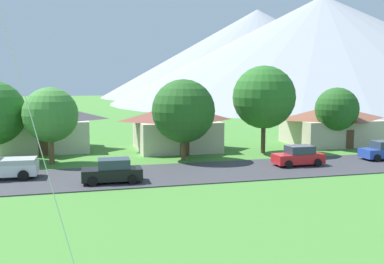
% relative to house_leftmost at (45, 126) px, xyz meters
% --- Properties ---
extents(road_strip, '(160.00, 7.96, 0.08)m').
position_rel_house_leftmost_xyz_m(road_strip, '(8.42, -15.01, -2.48)').
color(road_strip, '#38383D').
rests_on(road_strip, ground).
extents(mountain_west_ridge, '(127.31, 127.31, 35.41)m').
position_rel_house_leftmost_xyz_m(mountain_west_ridge, '(77.34, 127.04, 15.18)').
color(mountain_west_ridge, '#8E939E').
rests_on(mountain_west_ridge, ground).
extents(mountain_far_east_ridge, '(128.86, 128.86, 32.40)m').
position_rel_house_leftmost_xyz_m(mountain_far_east_ridge, '(77.53, 77.19, 13.68)').
color(mountain_far_east_ridge, '#8E939E').
rests_on(mountain_far_east_ridge, ground).
extents(house_leftmost, '(9.41, 7.40, 4.87)m').
position_rel_house_leftmost_xyz_m(house_leftmost, '(0.00, 0.00, 0.00)').
color(house_leftmost, beige).
rests_on(house_leftmost, ground).
extents(house_left_center, '(10.03, 8.09, 4.39)m').
position_rel_house_leftmost_xyz_m(house_left_center, '(31.11, -3.44, -0.25)').
color(house_left_center, beige).
rests_on(house_left_center, ground).
extents(house_right_center, '(8.70, 8.04, 4.75)m').
position_rel_house_leftmost_xyz_m(house_right_center, '(13.19, -3.01, -0.07)').
color(house_right_center, beige).
rests_on(house_right_center, ground).
extents(tree_near_left, '(6.20, 6.20, 8.67)m').
position_rel_house_leftmost_xyz_m(tree_near_left, '(21.06, -7.45, 3.03)').
color(tree_near_left, '#4C3823').
rests_on(tree_near_left, ground).
extents(tree_left_of_center, '(5.72, 5.72, 7.35)m').
position_rel_house_leftmost_xyz_m(tree_left_of_center, '(12.43, -9.29, 1.95)').
color(tree_left_of_center, brown).
rests_on(tree_left_of_center, ground).
extents(tree_center, '(4.55, 4.55, 6.47)m').
position_rel_house_leftmost_xyz_m(tree_center, '(29.63, -6.85, 1.66)').
color(tree_center, brown).
rests_on(tree_center, ground).
extents(tree_near_right, '(4.72, 4.72, 6.66)m').
position_rel_house_leftmost_xyz_m(tree_near_right, '(0.94, -8.21, 1.76)').
color(tree_near_right, brown).
rests_on(tree_near_right, ground).
extents(parked_car_blue_west_end, '(4.22, 2.12, 1.68)m').
position_rel_house_leftmost_xyz_m(parked_car_blue_west_end, '(30.09, -13.93, -1.66)').
color(parked_car_blue_west_end, '#2847A8').
rests_on(parked_car_blue_west_end, road_strip).
extents(parked_car_black_mid_west, '(4.27, 2.21, 1.68)m').
position_rel_house_leftmost_xyz_m(parked_car_black_mid_west, '(5.35, -16.94, -1.66)').
color(parked_car_black_mid_west, black).
rests_on(parked_car_black_mid_west, road_strip).
extents(parked_car_red_mid_east, '(4.23, 2.14, 1.68)m').
position_rel_house_leftmost_xyz_m(parked_car_red_mid_east, '(21.13, -14.60, -1.66)').
color(parked_car_red_mid_east, red).
rests_on(parked_car_red_mid_east, road_strip).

